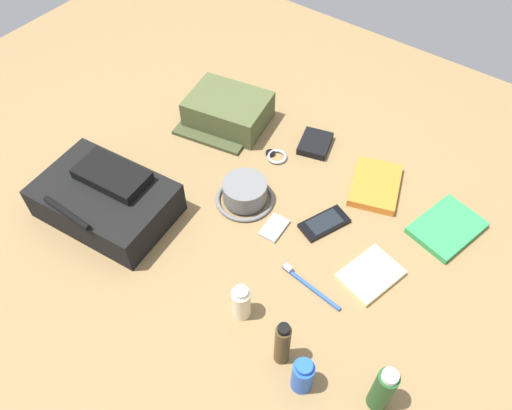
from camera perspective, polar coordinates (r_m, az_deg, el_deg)
name	(u,v)px	position (r m, az deg, el deg)	size (l,w,h in m)	color
ground_plane	(256,217)	(1.43, 0.00, -1.32)	(2.64, 2.02, 0.02)	olive
backpack	(106,199)	(1.44, -16.51, 0.67)	(0.38, 0.28, 0.13)	black
toiletry_pouch	(228,111)	(1.66, -3.23, 10.50)	(0.28, 0.27, 0.09)	#47512D
bucket_hat	(245,193)	(1.43, -1.26, 1.35)	(0.17, 0.17, 0.07)	slate
shampoo_bottle	(383,389)	(1.13, 14.09, -19.51)	(0.04, 0.04, 0.15)	#19471E
deodorant_spray	(303,375)	(1.14, 5.27, -18.57)	(0.05, 0.05, 0.11)	blue
cologne_bottle	(282,344)	(1.14, 2.99, -15.34)	(0.03, 0.03, 0.15)	#473319
lotion_bottle	(241,302)	(1.21, -1.66, -10.92)	(0.05, 0.05, 0.11)	beige
paperback_novel	(447,228)	(1.47, 20.69, -2.42)	(0.18, 0.22, 0.02)	#2D934C
travel_guidebook	(375,185)	(1.51, 13.28, 2.17)	(0.19, 0.22, 0.02)	orange
cell_phone	(324,223)	(1.40, 7.70, -2.04)	(0.11, 0.15, 0.01)	black
media_player	(274,228)	(1.38, 2.08, -2.57)	(0.06, 0.09, 0.01)	#B7B7BC
wristwatch	(276,156)	(1.56, 2.28, 5.52)	(0.07, 0.06, 0.01)	#99999E
toothbrush	(308,285)	(1.29, 5.83, -8.90)	(0.18, 0.03, 0.02)	blue
wallet	(315,144)	(1.60, 6.68, 6.89)	(0.09, 0.11, 0.02)	black
notepad	(370,275)	(1.33, 12.77, -7.66)	(0.11, 0.15, 0.02)	beige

